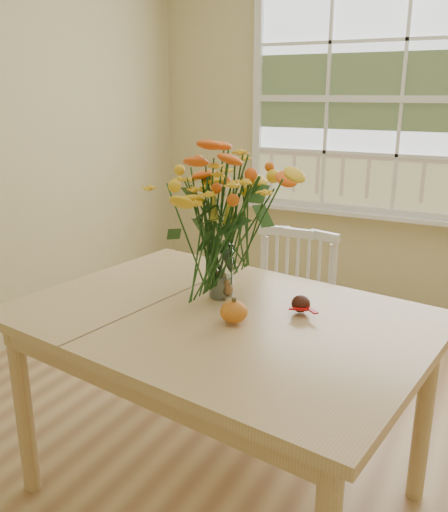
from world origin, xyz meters
The scene contains 9 objects.
floor centered at (0.00, 0.00, -0.01)m, with size 4.00×4.50×0.01m, color #9E734C.
wall_back centered at (0.00, 2.25, 1.35)m, with size 4.00×0.02×2.70m, color beige.
window centered at (0.00, 2.21, 1.53)m, with size 2.42×0.12×1.74m.
dining_table centered at (-0.14, -0.28, 0.71)m, with size 1.64×1.27×0.81m.
windsor_chair centered at (-0.15, 0.50, 0.51)m, with size 0.44×0.42×0.91m.
flower_vase centered at (-0.22, -0.13, 1.14)m, with size 0.47×0.47×0.55m.
pumpkin centered at (-0.06, -0.34, 0.85)m, with size 0.10×0.10×0.08m, color #CE5318.
turkey_figurine centered at (-0.21, -0.14, 0.85)m, with size 0.08×0.06×0.10m.
dark_gourd centered at (0.12, -0.14, 0.84)m, with size 0.13×0.09×0.06m.
Camera 1 is at (0.74, -1.95, 1.61)m, focal length 38.00 mm.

